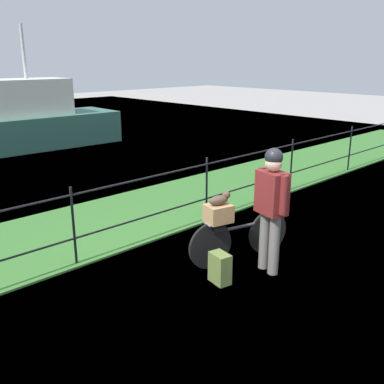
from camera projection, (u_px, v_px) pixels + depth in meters
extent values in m
plane|color=#9E9993|center=(244.00, 283.00, 5.62)|extent=(60.00, 60.00, 0.00)
cube|color=#38702D|center=(111.00, 221.00, 7.71)|extent=(27.00, 2.40, 0.03)
cylinder|color=black|center=(74.00, 227.00, 5.94)|extent=(0.04, 0.04, 1.13)
cylinder|color=black|center=(207.00, 189.00, 7.64)|extent=(0.04, 0.04, 1.13)
cylinder|color=black|center=(291.00, 165.00, 9.34)|extent=(0.04, 0.04, 1.13)
cylinder|color=black|center=(350.00, 149.00, 11.04)|extent=(0.04, 0.04, 1.13)
cylinder|color=black|center=(149.00, 216.00, 6.84)|extent=(18.00, 0.03, 0.03)
cylinder|color=black|center=(148.00, 178.00, 6.66)|extent=(18.00, 0.03, 0.03)
cylinder|color=black|center=(268.00, 232.00, 6.39)|extent=(0.64, 0.20, 0.65)
cylinder|color=black|center=(210.00, 246.00, 5.93)|extent=(0.64, 0.20, 0.65)
cylinder|color=#2D2D33|center=(240.00, 227.00, 6.11)|extent=(0.75, 0.23, 0.04)
cube|color=black|center=(218.00, 229.00, 5.92)|extent=(0.22, 0.14, 0.06)
cube|color=slate|center=(218.00, 222.00, 5.89)|extent=(0.39, 0.24, 0.02)
cube|color=#A87F51|center=(218.00, 213.00, 5.85)|extent=(0.39, 0.35, 0.24)
ellipsoid|color=#4C3D2D|center=(219.00, 200.00, 5.80)|extent=(0.31, 0.20, 0.13)
sphere|color=#4C3D2D|center=(226.00, 195.00, 5.84)|extent=(0.11, 0.11, 0.11)
cylinder|color=slate|center=(265.00, 240.00, 5.91)|extent=(0.14, 0.14, 0.82)
cylinder|color=slate|center=(274.00, 245.00, 5.75)|extent=(0.14, 0.14, 0.82)
cube|color=maroon|center=(272.00, 193.00, 5.63)|extent=(0.35, 0.45, 0.56)
cylinder|color=maroon|center=(261.00, 186.00, 5.80)|extent=(0.10, 0.10, 0.50)
cylinder|color=maroon|center=(284.00, 195.00, 5.44)|extent=(0.10, 0.10, 0.50)
sphere|color=tan|center=(274.00, 163.00, 5.51)|extent=(0.22, 0.22, 0.22)
sphere|color=black|center=(274.00, 157.00, 5.49)|extent=(0.23, 0.23, 0.23)
cube|color=olive|center=(220.00, 268.00, 5.57)|extent=(0.23, 0.31, 0.40)
cylinder|color=#38383D|center=(279.00, 196.00, 8.35)|extent=(0.20, 0.20, 0.49)
cube|color=#336656|center=(32.00, 131.00, 14.04)|extent=(5.51, 2.17, 1.02)
cube|color=silver|center=(28.00, 97.00, 13.73)|extent=(2.44, 1.47, 1.12)
cylinder|color=#B2B2B2|center=(23.00, 52.00, 13.33)|extent=(0.10, 0.10, 1.60)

